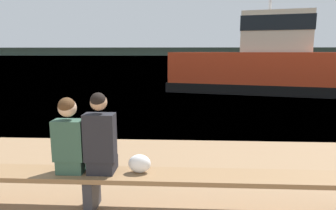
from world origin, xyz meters
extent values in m
plane|color=teal|center=(0.00, 126.22, 0.00)|extent=(240.00, 240.00, 0.00)
cube|color=#384233|center=(0.00, 168.28, 2.14)|extent=(600.00, 12.00, 4.27)
cube|color=brown|center=(-0.35, 3.12, 0.46)|extent=(7.33, 0.46, 0.06)
cube|color=#2D2D33|center=(-0.35, 3.12, 0.22)|extent=(0.12, 0.39, 0.43)
cube|color=#2D4C3D|center=(-0.60, 3.17, 0.58)|extent=(0.33, 0.34, 0.17)
cube|color=#2D4C3D|center=(-0.60, 3.10, 0.92)|extent=(0.38, 0.22, 0.51)
sphere|color=tan|center=(-0.60, 3.10, 1.33)|extent=(0.23, 0.23, 0.23)
sphere|color=#472D19|center=(-0.60, 3.08, 1.36)|extent=(0.21, 0.21, 0.21)
cube|color=black|center=(-0.21, 3.17, 0.58)|extent=(0.33, 0.34, 0.17)
cube|color=black|center=(-0.21, 3.10, 0.97)|extent=(0.38, 0.22, 0.60)
sphere|color=tan|center=(-0.21, 3.10, 1.41)|extent=(0.21, 0.21, 0.21)
sphere|color=black|center=(-0.21, 3.08, 1.43)|extent=(0.19, 0.19, 0.19)
ellipsoid|color=white|center=(0.27, 3.15, 0.61)|extent=(0.29, 0.16, 0.24)
cube|color=red|center=(4.82, 14.85, 1.00)|extent=(9.60, 4.93, 1.99)
cube|color=black|center=(4.82, 14.85, 0.24)|extent=(9.80, 5.08, 0.48)
cube|color=beige|center=(5.27, 14.74, 2.96)|extent=(3.53, 2.41, 1.93)
cube|color=black|center=(5.27, 14.74, 3.34)|extent=(3.60, 2.48, 0.70)
camera|label=1|loc=(0.82, -0.44, 2.01)|focal=32.00mm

